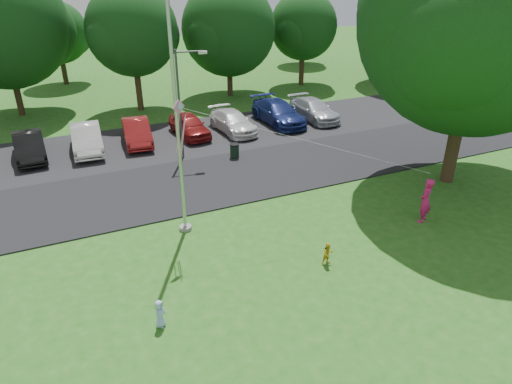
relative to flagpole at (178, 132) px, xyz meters
name	(u,v)px	position (x,y,z in m)	size (l,w,h in m)	color
ground	(325,276)	(3.50, -5.00, -4.17)	(120.00, 120.00, 0.00)	#235E18
park_road	(230,177)	(3.50, 4.00, -4.14)	(60.00, 6.00, 0.06)	black
parking_strip	(191,137)	(3.50, 10.50, -4.14)	(42.00, 7.00, 0.06)	black
flagpole	(178,132)	(0.00, 0.00, 0.00)	(0.50, 0.50, 10.00)	#B7BABF
street_lamp	(183,95)	(2.32, 7.40, -0.64)	(1.64, 0.44, 5.86)	#3F3F44
trash_can	(235,151)	(4.69, 6.27, -3.75)	(0.52, 0.52, 0.83)	black
big_tree	(479,22)	(13.12, -0.90, 3.27)	(10.85, 10.33, 12.90)	#332316
tree_row	(172,24)	(5.09, 19.23, 1.55)	(64.35, 11.94, 10.88)	#332316
horizon_trees	(172,28)	(7.56, 28.88, 0.14)	(77.46, 7.20, 7.02)	#332316
parked_cars	(201,124)	(4.19, 10.62, -3.40)	(19.70, 5.17, 1.49)	black
woman	(425,200)	(9.23, -3.43, -3.20)	(0.70, 0.46, 1.93)	#D11B6A
child_yellow	(328,254)	(3.95, -4.40, -3.74)	(0.42, 0.33, 0.86)	gold
child_blue	(160,314)	(-2.25, -5.03, -3.71)	(0.44, 0.29, 0.91)	#9FBFF3
kite	(193,123)	(0.32, -0.95, 0.58)	(9.58, 2.85, 3.39)	pink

